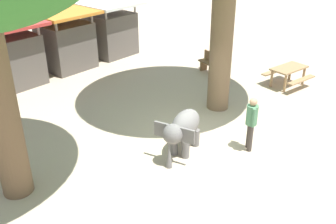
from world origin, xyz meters
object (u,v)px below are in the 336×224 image
(person_handler, at_px, (251,120))
(market_stall_white, at_px, (111,32))
(wooden_bench, at_px, (212,63))
(picnic_table_near, at_px, (288,72))
(market_stall_red, at_px, (11,58))
(market_stall_orange, at_px, (66,43))
(elephant, at_px, (183,129))

(person_handler, distance_m, market_stall_white, 10.19)
(wooden_bench, bearing_deg, picnic_table_near, -147.41)
(picnic_table_near, relative_size, market_stall_white, 0.70)
(person_handler, height_order, market_stall_white, market_stall_white)
(picnic_table_near, bearing_deg, wooden_bench, -63.55)
(market_stall_red, bearing_deg, market_stall_white, 0.00)
(wooden_bench, relative_size, market_stall_white, 0.58)
(market_stall_orange, xyz_separation_m, market_stall_white, (2.60, 0.00, 0.00))
(person_handler, height_order, picnic_table_near, person_handler)
(market_stall_red, bearing_deg, market_stall_orange, 0.00)
(wooden_bench, relative_size, market_stall_orange, 0.58)
(picnic_table_near, relative_size, market_stall_orange, 0.70)
(picnic_table_near, bearing_deg, market_stall_white, -66.30)
(market_stall_white, bearing_deg, picnic_table_near, -77.45)
(market_stall_white, bearing_deg, elephant, -119.76)
(person_handler, relative_size, market_stall_red, 0.64)
(market_stall_orange, bearing_deg, market_stall_red, 180.00)
(market_stall_red, height_order, market_stall_white, same)
(wooden_bench, height_order, market_stall_white, market_stall_white)
(elephant, bearing_deg, wooden_bench, -166.10)
(market_stall_orange, bearing_deg, wooden_bench, -55.65)
(market_stall_orange, height_order, market_stall_white, same)
(person_handler, xyz_separation_m, wooden_bench, (4.36, 4.32, -0.48))
(market_stall_orange, relative_size, market_stall_white, 1.00)
(wooden_bench, distance_m, market_stall_white, 5.44)
(person_handler, relative_size, market_stall_white, 0.64)
(market_stall_red, bearing_deg, wooden_bench, -40.44)
(market_stall_orange, bearing_deg, elephant, -104.46)
(elephant, xyz_separation_m, market_stall_red, (-0.46, 8.28, 0.36))
(market_stall_red, height_order, market_stall_orange, same)
(wooden_bench, xyz_separation_m, market_stall_white, (-1.03, 5.30, 0.67))
(person_handler, relative_size, wooden_bench, 1.11)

